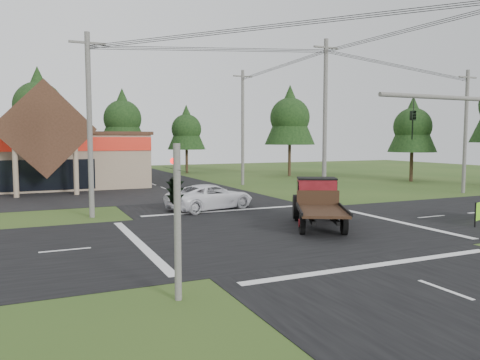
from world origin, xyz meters
TOP-DOWN VIEW (x-y plane):
  - ground at (0.00, 0.00)m, footprint 120.00×120.00m
  - road_ns at (0.00, 0.00)m, footprint 12.00×120.00m
  - road_ew at (0.00, 0.00)m, footprint 120.00×12.00m
  - traffic_signal_corner at (-7.50, -7.32)m, footprint 0.53×2.48m
  - utility_pole_nw at (-8.00, 8.00)m, footprint 2.00×0.30m
  - utility_pole_ne at (8.00, 8.00)m, footprint 2.00×0.30m
  - utility_pole_far at (22.00, 8.00)m, footprint 2.00×0.30m
  - utility_pole_n at (8.00, 22.00)m, footprint 2.00×0.30m
  - tree_row_c at (-10.00, 41.00)m, footprint 7.28×7.28m
  - tree_row_d at (0.00, 42.00)m, footprint 6.16×6.16m
  - tree_row_e at (8.00, 40.00)m, footprint 5.04×5.04m
  - tree_side_ne at (18.00, 30.00)m, footprint 6.16×6.16m
  - tree_side_e_near at (26.00, 18.00)m, footprint 5.04×5.04m
  - antique_flatbed_truck at (2.17, -0.07)m, footprint 4.80×6.40m
  - white_pickup at (-0.64, 8.11)m, footprint 6.35×4.20m

SIDE VIEW (x-z plane):
  - ground at x=0.00m, z-range 0.00..0.00m
  - road_ns at x=0.00m, z-range 0.00..0.02m
  - road_ew at x=0.00m, z-range 0.00..0.02m
  - white_pickup at x=-0.64m, z-range 0.00..1.62m
  - antique_flatbed_truck at x=2.17m, z-range 0.00..2.52m
  - traffic_signal_corner at x=-7.50m, z-range 1.32..5.72m
  - utility_pole_far at x=22.00m, z-range 0.14..10.34m
  - utility_pole_nw at x=-8.00m, z-range 0.14..10.64m
  - utility_pole_n at x=8.00m, z-range 0.14..11.34m
  - utility_pole_ne at x=8.00m, z-range 0.14..11.64m
  - tree_row_e at x=8.00m, z-range 1.49..10.58m
  - tree_side_e_near at x=26.00m, z-range 1.49..10.58m
  - tree_row_d at x=0.00m, z-range 1.82..12.93m
  - tree_side_ne at x=18.00m, z-range 1.82..12.93m
  - tree_row_c at x=-10.00m, z-range 2.16..15.29m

